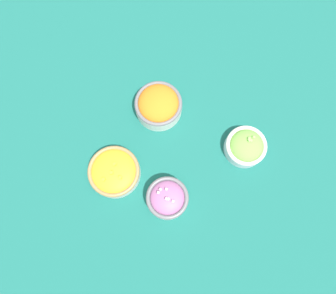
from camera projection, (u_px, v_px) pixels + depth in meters
ground_plane at (168, 149)px, 1.00m from camera, size 3.00×3.00×0.00m
bowl_lettuce at (246, 146)px, 0.97m from camera, size 0.12×0.12×0.07m
bowl_squash at (114, 172)px, 0.95m from camera, size 0.15×0.15×0.06m
bowl_carrots at (158, 105)px, 0.99m from camera, size 0.14×0.14×0.08m
bowl_red_onion at (167, 198)px, 0.92m from camera, size 0.12×0.12×0.08m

